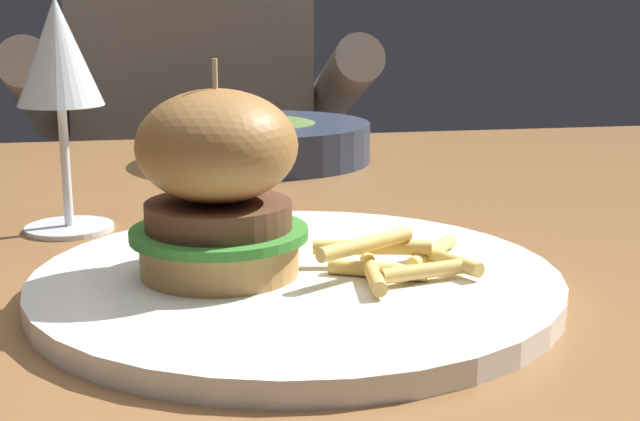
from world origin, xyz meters
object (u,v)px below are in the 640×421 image
at_px(diner_person, 195,220).
at_px(burger_sandwich, 218,183).
at_px(wine_glass, 59,62).
at_px(soup_bowl, 266,140).
at_px(main_plate, 297,283).

bearing_deg(diner_person, burger_sandwich, -91.44).
distance_m(burger_sandwich, diner_person, 0.95).
height_order(wine_glass, diner_person, diner_person).
bearing_deg(soup_bowl, diner_person, 97.54).
bearing_deg(main_plate, soup_bowl, 85.12).
bearing_deg(main_plate, diner_person, 91.39).
relative_size(main_plate, burger_sandwich, 2.50).
xyz_separation_m(wine_glass, soup_bowl, (0.19, 0.27, -0.10)).
height_order(main_plate, burger_sandwich, burger_sandwich).
bearing_deg(wine_glass, soup_bowl, 55.63).
relative_size(burger_sandwich, soup_bowl, 0.56).
relative_size(main_plate, diner_person, 0.27).
distance_m(burger_sandwich, soup_bowl, 0.46).
xyz_separation_m(burger_sandwich, wine_glass, (-0.10, 0.18, 0.06)).
xyz_separation_m(main_plate, soup_bowl, (0.04, 0.46, 0.02)).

